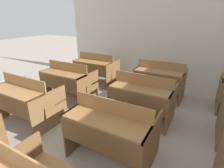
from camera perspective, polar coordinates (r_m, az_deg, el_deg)
name	(u,v)px	position (r m, az deg, el deg)	size (l,w,h in m)	color
wall_back	(171,31)	(5.44, 18.78, 16.00)	(6.93, 0.06, 3.10)	beige
bench_second_left	(26,99)	(3.71, -26.22, -4.36)	(1.17, 0.81, 0.93)	brown
bench_second_center	(112,129)	(2.52, -0.16, -14.34)	(1.17, 0.81, 0.93)	brown
bench_third_left	(68,80)	(4.41, -14.07, 1.21)	(1.17, 0.81, 0.93)	brown
bench_third_center	(142,96)	(3.48, 9.81, -3.97)	(1.17, 0.81, 0.93)	brown
bench_back_left	(96,68)	(5.33, -5.26, 5.25)	(1.17, 0.81, 0.93)	brown
bench_back_center	(160,78)	(4.56, 15.28, 1.77)	(1.17, 0.81, 0.93)	brown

